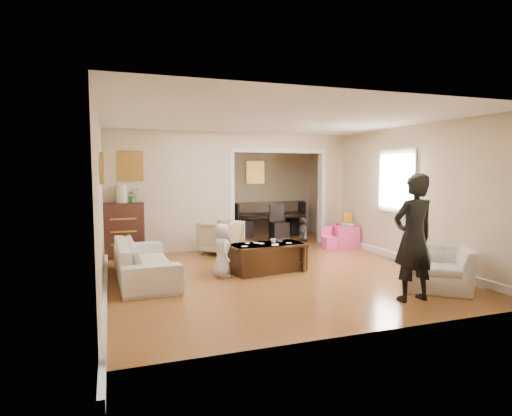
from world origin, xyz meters
name	(u,v)px	position (x,y,z in m)	size (l,w,h in m)	color
floor	(259,265)	(0.00, 0.00, 0.00)	(7.00, 7.00, 0.00)	#AC5E2C
partition_left	(171,192)	(-1.38, 1.80, 1.30)	(2.75, 0.18, 2.60)	beige
partition_right	(330,189)	(2.48, 1.80, 1.30)	(0.55, 0.18, 2.60)	beige
partition_header	(278,141)	(1.10, 1.80, 2.42)	(2.22, 0.18, 0.35)	beige
window_pane	(397,181)	(2.73, -0.40, 1.55)	(0.03, 0.95, 1.10)	white
framed_art_partition	(130,166)	(-2.20, 1.70, 1.85)	(0.45, 0.03, 0.55)	brown
framed_art_sofa_wall	(102,168)	(-2.71, -0.60, 1.80)	(0.03, 0.55, 0.40)	brown
framed_art_alcove	(255,172)	(1.10, 3.44, 1.70)	(0.45, 0.03, 0.55)	brown
sofa	(145,260)	(-2.12, -0.40, 0.32)	(2.17, 0.85, 0.63)	beige
armchair_back	(221,237)	(-0.42, 1.28, 0.35)	(0.75, 0.77, 0.70)	tan
armchair_front	(436,267)	(1.96, -2.36, 0.32)	(0.99, 0.86, 0.64)	beige
dresser	(123,230)	(-2.38, 1.55, 0.56)	(0.81, 0.45, 1.11)	#351810
table_lamp	(122,194)	(-2.38, 1.55, 1.29)	(0.22, 0.22, 0.36)	beige
potted_plant	(133,195)	(-2.18, 1.55, 1.26)	(0.26, 0.23, 0.29)	#3B6E31
coffee_table	(267,257)	(-0.04, -0.50, 0.24)	(1.29, 0.65, 0.49)	#372211
coffee_cup	(273,241)	(0.06, -0.55, 0.53)	(0.10, 0.10, 0.09)	silver
play_table	(345,237)	(2.44, 1.03, 0.25)	(0.51, 0.51, 0.49)	#E33B7E
cereal_box	(347,219)	(2.56, 1.13, 0.64)	(0.20, 0.07, 0.30)	yellow
cyan_cup	(342,225)	(2.34, 0.98, 0.53)	(0.08, 0.08, 0.08)	#22ADA3
toy_block	(338,224)	(2.32, 1.15, 0.52)	(0.08, 0.06, 0.05)	red
play_bowl	(350,225)	(2.49, 0.91, 0.52)	(0.23, 0.23, 0.06)	beige
dining_table	(270,225)	(1.39, 3.06, 0.30)	(1.72, 0.96, 0.61)	black
adult_person	(413,238)	(1.23, -2.71, 0.86)	(0.63, 0.41, 1.73)	black
child_kneel_a	(222,250)	(-0.89, -0.65, 0.45)	(0.44, 0.28, 0.90)	silver
child_kneel_b	(224,246)	(-0.74, -0.20, 0.44)	(0.43, 0.33, 0.88)	#C67C83
child_toddler	(303,238)	(1.01, 0.25, 0.41)	(0.48, 0.20, 0.83)	black
craft_papers	(268,243)	(-0.03, -0.49, 0.49)	(0.95, 0.46, 0.00)	white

